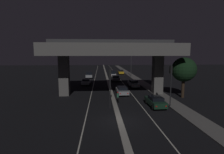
{
  "coord_description": "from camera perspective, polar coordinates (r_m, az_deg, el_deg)",
  "views": [
    {
      "loc": [
        -1.87,
        -17.07,
        6.76
      ],
      "look_at": [
        0.86,
        24.37,
        1.47
      ],
      "focal_mm": 28.0,
      "sensor_mm": 36.0,
      "label": 1
    }
  ],
  "objects": [
    {
      "name": "sidewalk_right",
      "position": [
        46.66,
        8.67,
        -1.08
      ],
      "size": [
        2.24,
        126.0,
        0.13
      ],
      "primitive_type": "cube",
      "color": "#5B5956",
      "rests_on": "ground_plane"
    },
    {
      "name": "roadside_tree_kerbside_near",
      "position": [
        29.53,
        22.41,
        2.21
      ],
      "size": [
        3.8,
        3.8,
        6.39
      ],
      "color": "#2D2116",
      "rests_on": "ground_plane"
    },
    {
      "name": "car_silver_second_oncoming",
      "position": [
        51.58,
        -7.48,
        0.7
      ],
      "size": [
        2.13,
        4.04,
        1.8
      ],
      "rotation": [
        0.0,
        0.0,
        -1.54
      ],
      "color": "gray",
      "rests_on": "ground_plane"
    },
    {
      "name": "car_grey_fourth",
      "position": [
        45.17,
        1.09,
        -0.35
      ],
      "size": [
        2.19,
        4.72,
        1.47
      ],
      "rotation": [
        0.0,
        0.0,
        1.61
      ],
      "color": "#515459",
      "rests_on": "ground_plane"
    },
    {
      "name": "car_white_fifth",
      "position": [
        53.92,
        0.21,
        1.13
      ],
      "size": [
        1.97,
        4.1,
        1.93
      ],
      "rotation": [
        0.0,
        0.0,
        1.55
      ],
      "color": "silver",
      "rests_on": "ground_plane"
    },
    {
      "name": "lane_line_right_inner",
      "position": [
        52.79,
        2.11,
        -0.11
      ],
      "size": [
        0.12,
        126.0,
        0.0
      ],
      "primitive_type": "cube",
      "color": "beige",
      "rests_on": "ground_plane"
    },
    {
      "name": "traffic_light_left_of_median",
      "position": [
        21.91,
        -0.65,
        -1.38
      ],
      "size": [
        0.3,
        0.49,
        5.1
      ],
      "color": "black",
      "rests_on": "ground_plane"
    },
    {
      "name": "motorcycle_black_filtering_near",
      "position": [
        25.5,
        1.91,
        -6.67
      ],
      "size": [
        0.33,
        1.74,
        1.47
      ],
      "rotation": [
        0.0,
        0.0,
        1.62
      ],
      "color": "black",
      "rests_on": "ground_plane"
    },
    {
      "name": "traffic_light_right_of_median",
      "position": [
        23.62,
        18.66,
        -0.42
      ],
      "size": [
        0.3,
        0.49,
        5.55
      ],
      "color": "black",
      "rests_on": "ground_plane"
    },
    {
      "name": "median_divider",
      "position": [
        52.53,
        -1.7,
        -0.02
      ],
      "size": [
        0.6,
        126.0,
        0.23
      ],
      "primitive_type": "cube",
      "color": "gray",
      "rests_on": "ground_plane"
    },
    {
      "name": "car_dark_green_lead",
      "position": [
        23.73,
        13.95,
        -7.68
      ],
      "size": [
        1.99,
        4.33,
        1.4
      ],
      "rotation": [
        0.0,
        0.0,
        1.6
      ],
      "color": "black",
      "rests_on": "ground_plane"
    },
    {
      "name": "lane_line_left_inner",
      "position": [
        52.54,
        -5.53,
        -0.17
      ],
      "size": [
        0.12,
        126.0,
        0.0
      ],
      "primitive_type": "cube",
      "color": "beige",
      "rests_on": "ground_plane"
    },
    {
      "name": "car_silver_third",
      "position": [
        37.24,
        7.01,
        -2.11
      ],
      "size": [
        1.98,
        4.49,
        1.46
      ],
      "rotation": [
        0.0,
        0.0,
        1.62
      ],
      "color": "gray",
      "rests_on": "ground_plane"
    },
    {
      "name": "street_lamp",
      "position": [
        53.5,
        5.91,
        5.15
      ],
      "size": [
        2.5,
        0.32,
        8.15
      ],
      "color": "#2D2D30",
      "rests_on": "ground_plane"
    },
    {
      "name": "ground_plane",
      "position": [
        18.46,
        2.39,
        -14.24
      ],
      "size": [
        200.0,
        200.0,
        0.0
      ],
      "primitive_type": "plane",
      "color": "black"
    },
    {
      "name": "pedestrian_on_sidewalk",
      "position": [
        31.45,
        14.13,
        -3.47
      ],
      "size": [
        0.36,
        0.36,
        1.79
      ],
      "color": "black",
      "rests_on": "sidewalk_right"
    },
    {
      "name": "elevated_overpass",
      "position": [
        29.3,
        -0.11,
        8.16
      ],
      "size": [
        21.11,
        11.23,
        9.29
      ],
      "color": "#5B5956",
      "rests_on": "ground_plane"
    },
    {
      "name": "car_silver_second",
      "position": [
        30.09,
        3.28,
        -4.35
      ],
      "size": [
        1.99,
        4.47,
        1.37
      ],
      "rotation": [
        0.0,
        0.0,
        1.6
      ],
      "color": "gray",
      "rests_on": "ground_plane"
    },
    {
      "name": "car_silver_lead_oncoming",
      "position": [
        39.99,
        -8.42,
        -1.56
      ],
      "size": [
        2.06,
        4.17,
        1.35
      ],
      "rotation": [
        0.0,
        0.0,
        -1.61
      ],
      "color": "gray",
      "rests_on": "ground_plane"
    },
    {
      "name": "car_taxi_yellow_sixth",
      "position": [
        61.66,
        2.9,
        1.67
      ],
      "size": [
        1.9,
        4.31,
        1.49
      ],
      "rotation": [
        0.0,
        0.0,
        1.57
      ],
      "color": "gold",
      "rests_on": "ground_plane"
    }
  ]
}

